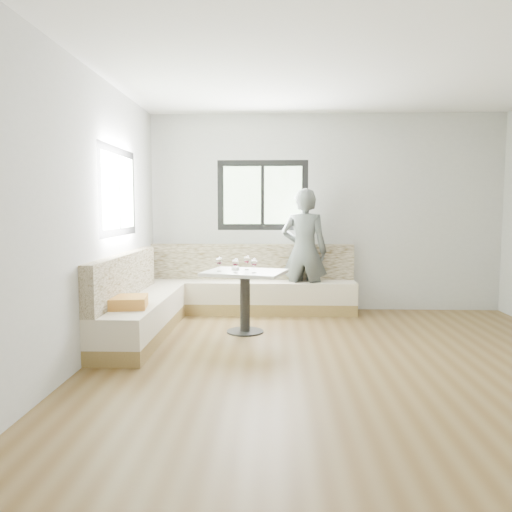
# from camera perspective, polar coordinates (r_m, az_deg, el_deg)

# --- Properties ---
(room) EXTENTS (5.01, 5.01, 2.81)m
(room) POSITION_cam_1_polar(r_m,az_deg,el_deg) (4.82, 9.86, 4.77)
(room) COLOR brown
(room) RESTS_ON ground
(banquette) EXTENTS (2.90, 2.80, 0.95)m
(banquette) POSITION_cam_1_polar(r_m,az_deg,el_deg) (6.49, -5.57, -4.61)
(banquette) COLOR olive
(banquette) RESTS_ON ground
(table) EXTENTS (1.04, 0.90, 0.73)m
(table) POSITION_cam_1_polar(r_m,az_deg,el_deg) (5.87, -1.27, -3.50)
(table) COLOR black
(table) RESTS_ON ground
(person) EXTENTS (0.70, 0.52, 1.74)m
(person) POSITION_cam_1_polar(r_m,az_deg,el_deg) (6.93, 5.53, 0.52)
(person) COLOR #4C524F
(person) RESTS_ON ground
(olive_ramekin) EXTENTS (0.10, 0.10, 0.04)m
(olive_ramekin) POSITION_cam_1_polar(r_m,az_deg,el_deg) (5.92, -2.37, -1.42)
(olive_ramekin) COLOR white
(olive_ramekin) RESTS_ON table
(wine_glass_a) EXTENTS (0.08, 0.08, 0.17)m
(wine_glass_a) POSITION_cam_1_polar(r_m,az_deg,el_deg) (5.80, -4.25, -0.60)
(wine_glass_a) COLOR white
(wine_glass_a) RESTS_ON table
(wine_glass_b) EXTENTS (0.08, 0.08, 0.17)m
(wine_glass_b) POSITION_cam_1_polar(r_m,az_deg,el_deg) (5.63, -2.37, -0.77)
(wine_glass_b) COLOR white
(wine_glass_b) RESTS_ON table
(wine_glass_c) EXTENTS (0.08, 0.08, 0.17)m
(wine_glass_c) POSITION_cam_1_polar(r_m,az_deg,el_deg) (5.64, -0.23, -0.76)
(wine_glass_c) COLOR white
(wine_glass_c) RESTS_ON table
(wine_glass_d) EXTENTS (0.08, 0.08, 0.17)m
(wine_glass_d) POSITION_cam_1_polar(r_m,az_deg,el_deg) (5.92, -1.06, -0.47)
(wine_glass_d) COLOR white
(wine_glass_d) RESTS_ON table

